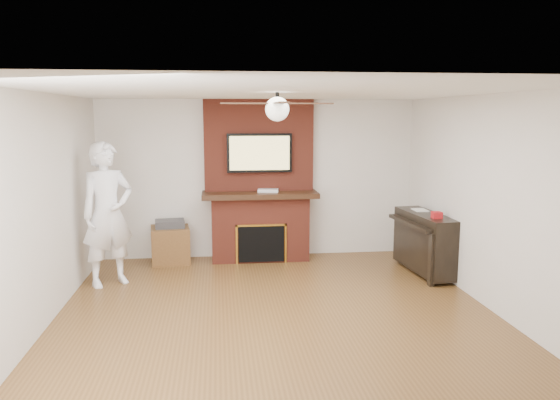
{
  "coord_description": "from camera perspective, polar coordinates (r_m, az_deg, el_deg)",
  "views": [
    {
      "loc": [
        -0.65,
        -5.88,
        2.26
      ],
      "look_at": [
        0.13,
        0.9,
        1.19
      ],
      "focal_mm": 35.0,
      "sensor_mm": 36.0,
      "label": 1
    }
  ],
  "objects": [
    {
      "name": "candle_blue",
      "position": [
        8.54,
        -0.57,
        -6.21
      ],
      "size": [
        0.06,
        0.06,
        0.07
      ],
      "primitive_type": "cylinder",
      "color": "#2B4A82",
      "rests_on": "ground"
    },
    {
      "name": "candle_orange",
      "position": [
        8.57,
        -3.06,
        -5.98
      ],
      "size": [
        0.07,
        0.07,
        0.13
      ],
      "primitive_type": "cylinder",
      "color": "orange",
      "rests_on": "ground"
    },
    {
      "name": "person",
      "position": [
        7.56,
        -17.55,
        -1.42
      ],
      "size": [
        0.85,
        0.78,
        1.92
      ],
      "primitive_type": "imported",
      "rotation": [
        0.0,
        0.0,
        0.58
      ],
      "color": "white",
      "rests_on": "ground"
    },
    {
      "name": "piano",
      "position": [
        8.09,
        14.91,
        -4.21
      ],
      "size": [
        0.61,
        1.36,
        0.96
      ],
      "rotation": [
        0.0,
        0.0,
        0.09
      ],
      "color": "black",
      "rests_on": "ground"
    },
    {
      "name": "side_table",
      "position": [
        8.62,
        -11.38,
        -4.41
      ],
      "size": [
        0.63,
        0.63,
        0.66
      ],
      "rotation": [
        0.0,
        0.0,
        0.11
      ],
      "color": "#563518",
      "rests_on": "ground"
    },
    {
      "name": "room_shell",
      "position": [
        6.0,
        -0.28,
        -0.79
      ],
      "size": [
        5.36,
        5.86,
        2.86
      ],
      "color": "#543618",
      "rests_on": "ground"
    },
    {
      "name": "fireplace",
      "position": [
        8.55,
        -2.16,
        0.37
      ],
      "size": [
        1.78,
        0.64,
        2.5
      ],
      "color": "maroon",
      "rests_on": "ground"
    },
    {
      "name": "candle_green",
      "position": [
        8.5,
        -1.48,
        -6.23
      ],
      "size": [
        0.07,
        0.07,
        0.09
      ],
      "primitive_type": "cylinder",
      "color": "#358334",
      "rests_on": "ground"
    },
    {
      "name": "cable_box",
      "position": [
        8.45,
        -1.25,
        1.01
      ],
      "size": [
        0.34,
        0.23,
        0.04
      ],
      "primitive_type": "cube",
      "rotation": [
        0.0,
        0.0,
        -0.16
      ],
      "color": "silver",
      "rests_on": "fireplace"
    },
    {
      "name": "ceiling_fan",
      "position": [
        5.92,
        -0.29,
        9.59
      ],
      "size": [
        1.21,
        1.21,
        0.31
      ],
      "color": "black",
      "rests_on": "room_shell"
    },
    {
      "name": "tv",
      "position": [
        8.43,
        -2.16,
        4.94
      ],
      "size": [
        1.0,
        0.08,
        0.6
      ],
      "color": "black",
      "rests_on": "fireplace"
    },
    {
      "name": "candle_cream",
      "position": [
        8.55,
        -0.86,
        -6.08
      ],
      "size": [
        0.08,
        0.08,
        0.1
      ],
      "primitive_type": "cylinder",
      "color": "beige",
      "rests_on": "ground"
    }
  ]
}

